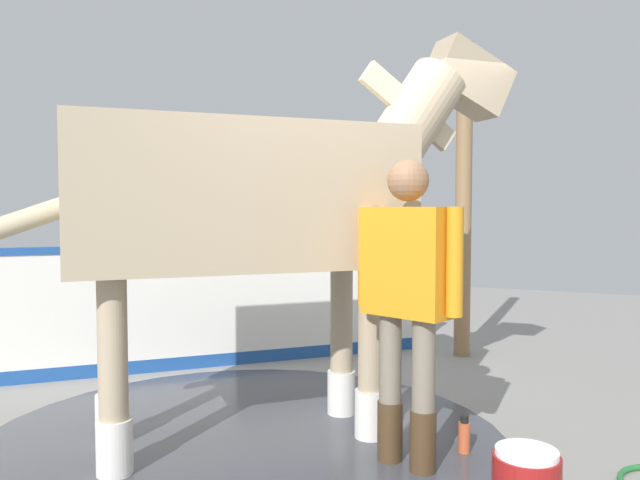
% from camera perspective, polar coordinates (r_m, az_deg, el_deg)
% --- Properties ---
extents(ground_plane, '(16.00, 16.00, 0.02)m').
position_cam_1_polar(ground_plane, '(4.25, -2.04, -17.59)').
color(ground_plane, gray).
extents(wet_patch, '(3.40, 3.40, 0.00)m').
position_cam_1_polar(wet_patch, '(4.15, -7.21, -17.93)').
color(wet_patch, '#42444C').
rests_on(wet_patch, ground).
extents(barrier_wall, '(3.27, 3.25, 1.15)m').
position_cam_1_polar(barrier_wall, '(5.80, -11.53, -6.47)').
color(barrier_wall, white).
rests_on(barrier_wall, ground).
extents(roof_post_near, '(0.16, 0.16, 3.10)m').
position_cam_1_polar(roof_post_near, '(6.26, 13.20, 3.56)').
color(roof_post_near, olive).
rests_on(roof_post_near, ground).
extents(horse, '(2.59, 2.57, 2.68)m').
position_cam_1_polar(horse, '(3.91, -5.54, 3.53)').
color(horse, tan).
rests_on(horse, ground).
extents(handler, '(0.67, 0.37, 1.76)m').
position_cam_1_polar(handler, '(3.52, 8.11, -4.53)').
color(handler, '#47331E').
rests_on(handler, ground).
extents(bottle_spray, '(0.07, 0.07, 0.23)m').
position_cam_1_polar(bottle_spray, '(3.99, 13.27, -17.31)').
color(bottle_spray, '#CC5933').
rests_on(bottle_spray, ground).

